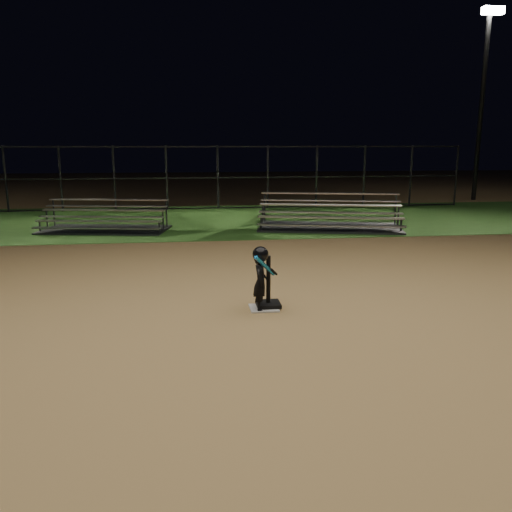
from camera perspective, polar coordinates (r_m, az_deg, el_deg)
The scene contains 9 objects.
ground at distance 8.43m, azimuth 0.86°, elevation -5.75°, with size 80.00×80.00×0.00m, color tan.
grass_strip at distance 18.16m, azimuth -3.59°, elevation 3.98°, with size 60.00×8.00×0.01m, color #29541B.
home_plate at distance 8.43m, azimuth 0.86°, elevation -5.67°, with size 0.45×0.45×0.02m, color beige.
batting_tee at distance 8.45m, azimuth 1.35°, elevation -4.44°, with size 0.38×0.38×0.83m.
child_batter at distance 8.20m, azimuth 0.50°, elevation -2.27°, with size 0.43×0.57×1.03m.
bleacher_left at distance 16.42m, azimuth -16.13°, elevation 3.28°, with size 3.95×2.42×0.90m.
bleacher_right at distance 16.33m, azimuth 8.00°, elevation 3.71°, with size 4.68×3.04×1.06m.
backstop_fence at distance 21.02m, azimuth -4.18°, elevation 8.50°, with size 20.08×0.08×2.50m.
light_pole_right at distance 26.49m, azimuth 23.52°, elevation 16.33°, with size 0.90×0.53×8.30m.
Camera 1 is at (-1.14, -7.94, 2.60)m, focal length 36.79 mm.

